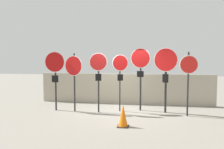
{
  "coord_description": "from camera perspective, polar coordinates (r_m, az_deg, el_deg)",
  "views": [
    {
      "loc": [
        1.06,
        -8.74,
        2.15
      ],
      "look_at": [
        -0.36,
        0.0,
        1.52
      ],
      "focal_mm": 35.0,
      "sensor_mm": 36.0,
      "label": 1
    }
  ],
  "objects": [
    {
      "name": "ground_plane",
      "position": [
        9.06,
        2.29,
        -9.64
      ],
      "size": [
        40.0,
        40.0,
        0.0
      ],
      "primitive_type": "plane",
      "color": "gray"
    },
    {
      "name": "fence_back",
      "position": [
        10.5,
        3.36,
        -3.74
      ],
      "size": [
        8.28,
        0.12,
        1.44
      ],
      "color": "#A89E89",
      "rests_on": "ground"
    },
    {
      "name": "stop_sign_0",
      "position": [
        9.31,
        -14.68,
        1.79
      ],
      "size": [
        0.86,
        0.13,
        2.46
      ],
      "rotation": [
        0.0,
        0.0,
        0.02
      ],
      "color": "black",
      "rests_on": "ground"
    },
    {
      "name": "stop_sign_1",
      "position": [
        8.97,
        -9.99,
        1.18
      ],
      "size": [
        0.8,
        0.27,
        2.37
      ],
      "rotation": [
        0.0,
        0.0,
        -0.29
      ],
      "color": "black",
      "rests_on": "ground"
    },
    {
      "name": "stop_sign_2",
      "position": [
        8.66,
        -3.59,
        1.56
      ],
      "size": [
        0.72,
        0.15,
        2.39
      ],
      "rotation": [
        0.0,
        0.0,
        0.12
      ],
      "color": "black",
      "rests_on": "ground"
    },
    {
      "name": "stop_sign_3",
      "position": [
        8.84,
        2.16,
        1.62
      ],
      "size": [
        0.62,
        0.3,
        2.33
      ],
      "rotation": [
        0.0,
        0.0,
        0.41
      ],
      "color": "black",
      "rests_on": "ground"
    },
    {
      "name": "stop_sign_4",
      "position": [
        9.04,
        7.44,
        2.38
      ],
      "size": [
        0.81,
        0.2,
        2.59
      ],
      "rotation": [
        0.0,
        0.0,
        -0.19
      ],
      "color": "black",
      "rests_on": "ground"
    },
    {
      "name": "stop_sign_5",
      "position": [
        8.84,
        13.85,
        1.83
      ],
      "size": [
        0.91,
        0.32,
        2.59
      ],
      "rotation": [
        0.0,
        0.0,
        -0.31
      ],
      "color": "black",
      "rests_on": "ground"
    },
    {
      "name": "stop_sign_6",
      "position": [
        8.57,
        19.37,
        0.9
      ],
      "size": [
        0.69,
        0.15,
        2.41
      ],
      "rotation": [
        0.0,
        0.0,
        0.1
      ],
      "color": "black",
      "rests_on": "ground"
    },
    {
      "name": "traffic_cone_0",
      "position": [
        7.04,
        2.91,
        -10.73
      ],
      "size": [
        0.36,
        0.36,
        0.71
      ],
      "color": "black",
      "rests_on": "ground"
    }
  ]
}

